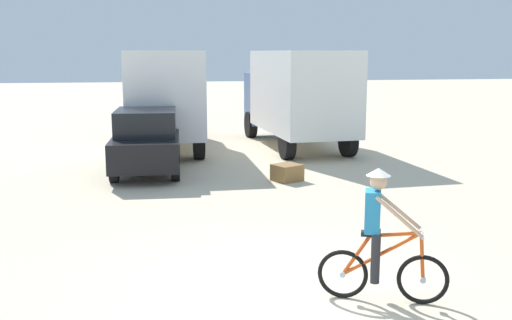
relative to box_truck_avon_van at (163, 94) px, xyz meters
name	(u,v)px	position (x,y,z in m)	size (l,w,h in m)	color
ground_plane	(289,293)	(1.41, -12.94, -1.87)	(120.00, 120.00, 0.00)	beige
box_truck_avon_van	(163,94)	(0.00, 0.00, 0.00)	(2.42, 6.76, 3.35)	white
box_truck_white_box	(297,94)	(4.60, -0.42, 0.00)	(2.78, 6.88, 3.35)	white
sedan_parked	(147,141)	(-0.56, -4.03, -0.99)	(1.96, 4.28, 1.76)	black
cyclist_orange_shirt	(379,240)	(2.52, -13.37, -1.03)	(1.64, 0.76, 1.82)	black
supply_crate	(287,173)	(3.02, -5.82, -1.66)	(0.60, 0.67, 0.43)	olive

